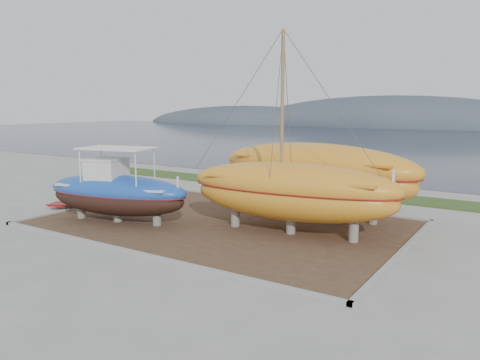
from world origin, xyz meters
The scene contains 10 objects.
ground centered at (0.00, 0.00, 0.00)m, with size 140.00×140.00×0.00m, color gray.
dirt_patch centered at (0.00, 4.00, 0.03)m, with size 18.00×12.00×0.06m, color #422D1E.
curb_frame centered at (0.00, 4.00, 0.07)m, with size 18.60×12.60×0.15m, color gray, non-canonical shape.
grass_strip centered at (0.00, 15.50, 0.04)m, with size 44.00×3.00×0.08m, color #284219.
sea centered at (0.00, 70.00, 0.00)m, with size 260.00×100.00×0.04m, color black, non-canonical shape.
blue_caique centered at (-4.73, 1.28, 2.00)m, with size 8.07×2.52×3.88m, color #1B4AAA, non-canonical shape.
white_dinghy centered at (-6.87, 5.61, 0.72)m, with size 4.40×1.65×1.32m, color silver, non-canonical shape.
orange_sailboat centered at (3.93, 4.11, 4.76)m, with size 10.32×3.04×9.40m, color orange, non-canonical shape.
orange_bare_hull centered at (3.25, 8.28, 2.00)m, with size 11.82×3.54×3.87m, color orange, non-canonical shape.
red_trailer centered at (-9.87, 1.86, 0.17)m, with size 2.42×1.21×0.34m, color maroon, non-canonical shape.
Camera 1 is at (13.60, -15.27, 6.07)m, focal length 35.00 mm.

